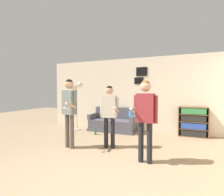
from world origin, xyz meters
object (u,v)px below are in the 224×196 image
Objects in this scene: couch at (113,123)px; floor_lamp at (77,92)px; person_player_foreground_left at (69,105)px; person_player_foreground_center at (109,110)px; bottle_on_floor at (95,132)px; bookshelf at (193,122)px; person_watcher_holding_cup at (145,112)px.

floor_lamp is at bearing -163.14° from couch.
floor_lamp reaches higher than person_player_foreground_left.
floor_lamp is 2.14m from person_player_foreground_left.
floor_lamp reaches higher than person_player_foreground_center.
floor_lamp is 1.71m from bottle_on_floor.
couch is 0.98× the size of person_player_foreground_left.
couch is 1.08× the size of person_player_foreground_center.
person_player_foreground_left is 1.78m from bottle_on_floor.
bookshelf is (2.71, 0.20, 0.19)m from couch.
bottle_on_floor is (-0.02, 1.47, -1.01)m from person_player_foreground_left.
person_player_foreground_center is 6.52× the size of bottle_on_floor.
person_player_foreground_center reaches higher than bookshelf.
bottle_on_floor is at bearing -161.94° from bookshelf.
bookshelf is at bearing 8.49° from floor_lamp.
floor_lamp is (-4.03, -0.60, 0.95)m from bookshelf.
person_watcher_holding_cup reaches higher than person_player_foreground_center.
couch is at bearing 82.28° from person_player_foreground_left.
person_watcher_holding_cup is at bearing -55.20° from couch.
person_player_foreground_left reaches higher than couch.
person_watcher_holding_cup is at bearing -34.07° from floor_lamp.
person_watcher_holding_cup reaches higher than couch.
bookshelf is 0.56× the size of person_watcher_holding_cup.
person_player_foreground_left is (-3.02, -2.46, 0.63)m from bookshelf.
floor_lamp reaches higher than person_watcher_holding_cup.
bottle_on_floor is (-0.98, 1.07, -0.89)m from person_player_foreground_center.
bookshelf is 0.54× the size of person_player_foreground_left.
person_player_foreground_center is at bearing -36.53° from floor_lamp.
couch is at bearing 109.22° from person_player_foreground_center.
floor_lamp is at bearing -171.51° from bookshelf.
couch is 2.72m from bookshelf.
bottle_on_floor is at bearing 90.90° from person_player_foreground_left.
person_player_foreground_left reaches higher than person_watcher_holding_cup.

